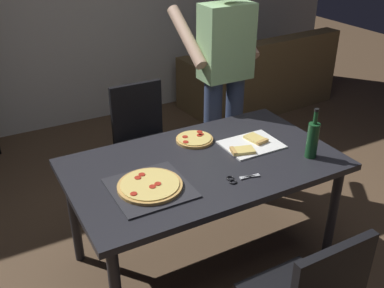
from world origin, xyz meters
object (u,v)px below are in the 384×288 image
at_px(dining_table, 204,172).
at_px(person_serving_pizza, 224,71).
at_px(chair_far_side, 143,134).
at_px(pepperoni_pizza_on_tray, 150,186).
at_px(second_pizza_plain, 194,139).
at_px(wine_bottle, 313,139).
at_px(kitchen_scissors, 238,179).
at_px(couch, 260,81).

relative_size(dining_table, person_serving_pizza, 0.92).
bearing_deg(dining_table, person_serving_pizza, 51.02).
bearing_deg(chair_far_side, pepperoni_pizza_on_tray, -110.53).
height_order(chair_far_side, second_pizza_plain, chair_far_side).
relative_size(chair_far_side, person_serving_pizza, 0.51).
relative_size(wine_bottle, kitchen_scissors, 1.60).
xyz_separation_m(pepperoni_pizza_on_tray, wine_bottle, (1.00, -0.14, 0.10)).
height_order(dining_table, kitchen_scissors, kitchen_scissors).
height_order(person_serving_pizza, second_pizza_plain, person_serving_pizza).
relative_size(chair_far_side, couch, 0.51).
bearing_deg(person_serving_pizza, chair_far_side, 159.74).
xyz_separation_m(person_serving_pizza, wine_bottle, (0.00, -0.99, -0.13)).
height_order(chair_far_side, person_serving_pizza, person_serving_pizza).
relative_size(dining_table, kitchen_scissors, 8.15).
bearing_deg(dining_table, couch, 46.20).
distance_m(chair_far_side, second_pizza_plain, 0.74).
relative_size(chair_far_side, pepperoni_pizza_on_tray, 2.18).
bearing_deg(second_pizza_plain, kitchen_scissors, -91.47).
distance_m(chair_far_side, pepperoni_pizza_on_tray, 1.17).
relative_size(pepperoni_pizza_on_tray, wine_bottle, 1.31).
height_order(couch, kitchen_scissors, couch).
bearing_deg(second_pizza_plain, wine_bottle, -45.05).
relative_size(couch, second_pizza_plain, 7.31).
distance_m(couch, second_pizza_plain, 2.55).
relative_size(chair_far_side, kitchen_scissors, 4.55).
xyz_separation_m(chair_far_side, second_pizza_plain, (0.08, -0.69, 0.25)).
height_order(person_serving_pizza, wine_bottle, person_serving_pizza).
bearing_deg(person_serving_pizza, second_pizza_plain, -137.49).
xyz_separation_m(kitchen_scissors, second_pizza_plain, (0.01, 0.53, 0.01)).
height_order(wine_bottle, second_pizza_plain, wine_bottle).
height_order(pepperoni_pizza_on_tray, second_pizza_plain, pepperoni_pizza_on_tray).
bearing_deg(person_serving_pizza, dining_table, -128.98).
xyz_separation_m(pepperoni_pizza_on_tray, kitchen_scissors, (0.47, -0.15, -0.01)).
xyz_separation_m(chair_far_side, couch, (1.91, 1.03, -0.21)).
relative_size(chair_far_side, wine_bottle, 2.85).
height_order(couch, pepperoni_pizza_on_tray, couch).
height_order(couch, person_serving_pizza, person_serving_pizza).
xyz_separation_m(dining_table, couch, (1.91, 1.99, -0.37)).
xyz_separation_m(dining_table, person_serving_pizza, (0.60, 0.74, 0.32)).
height_order(dining_table, second_pizza_plain, second_pizza_plain).
relative_size(dining_table, pepperoni_pizza_on_tray, 3.90).
bearing_deg(wine_bottle, kitchen_scissors, -179.20).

